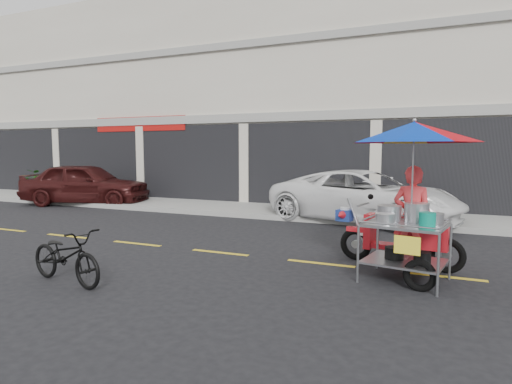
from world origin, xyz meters
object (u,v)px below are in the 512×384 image
at_px(white_pickup, 365,196).
at_px(food_vendor_rig, 411,178).
at_px(near_bicycle, 66,256).
at_px(maroon_sedan, 86,184).

height_order(white_pickup, food_vendor_rig, food_vendor_rig).
bearing_deg(near_bicycle, maroon_sedan, 53.37).
relative_size(white_pickup, food_vendor_rig, 2.10).
distance_m(near_bicycle, food_vendor_rig, 5.37).
relative_size(maroon_sedan, food_vendor_rig, 1.82).
bearing_deg(white_pickup, maroon_sedan, 104.35).
bearing_deg(maroon_sedan, food_vendor_rig, -129.17).
height_order(maroon_sedan, food_vendor_rig, food_vendor_rig).
relative_size(maroon_sedan, near_bicycle, 2.82).
bearing_deg(near_bicycle, white_pickup, -13.57).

